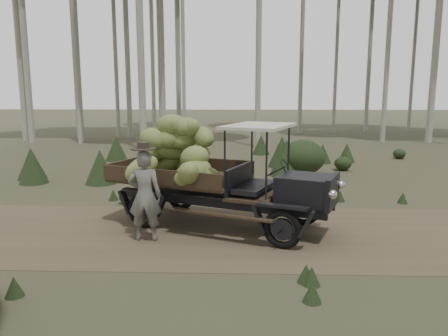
% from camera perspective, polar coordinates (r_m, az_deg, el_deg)
% --- Properties ---
extents(ground, '(120.00, 120.00, 0.00)m').
position_cam_1_polar(ground, '(9.24, 14.71, -8.42)').
color(ground, '#473D2B').
rests_on(ground, ground).
extents(dirt_track, '(70.00, 4.00, 0.01)m').
position_cam_1_polar(dirt_track, '(9.24, 14.71, -8.40)').
color(dirt_track, brown).
rests_on(dirt_track, ground).
extents(banana_truck, '(5.01, 3.26, 2.46)m').
position_cam_1_polar(banana_truck, '(9.41, -3.85, 1.03)').
color(banana_truck, black).
rests_on(banana_truck, ground).
extents(farmer, '(0.65, 0.48, 1.93)m').
position_cam_1_polar(farmer, '(8.51, -10.30, -3.45)').
color(farmer, '#63605B').
rests_on(farmer, ground).
extents(undergrowth, '(21.21, 23.00, 1.36)m').
position_cam_1_polar(undergrowth, '(8.39, 9.81, -6.36)').
color(undergrowth, '#233319').
rests_on(undergrowth, ground).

